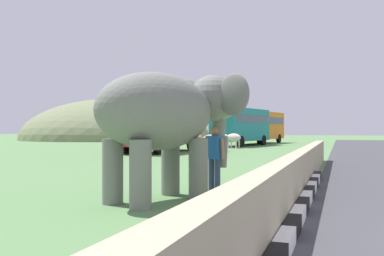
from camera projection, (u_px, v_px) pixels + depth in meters
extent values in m
cube|color=white|center=(285.00, 243.00, 5.42)|extent=(0.90, 0.20, 0.24)
cube|color=black|center=(292.00, 227.00, 6.27)|extent=(0.90, 0.20, 0.24)
cube|color=white|center=(298.00, 216.00, 7.12)|extent=(0.90, 0.20, 0.24)
cube|color=black|center=(303.00, 206.00, 7.97)|extent=(0.90, 0.20, 0.24)
cube|color=white|center=(306.00, 199.00, 8.82)|extent=(0.90, 0.20, 0.24)
cube|color=black|center=(309.00, 193.00, 9.67)|extent=(0.90, 0.20, 0.24)
cube|color=white|center=(312.00, 188.00, 10.51)|extent=(0.90, 0.20, 0.24)
cube|color=black|center=(314.00, 183.00, 11.36)|extent=(0.90, 0.20, 0.24)
cube|color=white|center=(316.00, 180.00, 12.21)|extent=(0.90, 0.20, 0.24)
cube|color=black|center=(317.00, 176.00, 13.06)|extent=(0.90, 0.20, 0.24)
cube|color=tan|center=(287.00, 185.00, 8.16)|extent=(28.00, 0.36, 1.00)
cylinder|color=slate|center=(171.00, 166.00, 10.19)|extent=(0.44, 0.44, 1.37)
cylinder|color=slate|center=(198.00, 169.00, 9.57)|extent=(0.44, 0.44, 1.37)
cylinder|color=slate|center=(113.00, 171.00, 8.94)|extent=(0.44, 0.44, 1.37)
cylinder|color=slate|center=(140.00, 174.00, 8.33)|extent=(0.44, 0.44, 1.37)
ellipsoid|color=slate|center=(157.00, 111.00, 9.26)|extent=(3.48, 2.71, 1.70)
sphere|color=slate|center=(212.00, 98.00, 10.63)|extent=(1.16, 1.16, 1.16)
ellipsoid|color=#D84C8C|center=(220.00, 93.00, 10.84)|extent=(0.59, 0.73, 0.44)
ellipsoid|color=slate|center=(186.00, 98.00, 11.06)|extent=(0.58, 0.92, 1.00)
ellipsoid|color=slate|center=(234.00, 94.00, 9.99)|extent=(0.58, 0.92, 1.00)
cylinder|color=slate|center=(220.00, 120.00, 10.84)|extent=(0.49, 0.55, 0.98)
cylinder|color=slate|center=(222.00, 152.00, 10.92)|extent=(0.36, 0.39, 0.81)
cone|color=beige|center=(210.00, 117.00, 10.99)|extent=(0.35, 0.57, 0.22)
cone|color=beige|center=(227.00, 116.00, 10.61)|extent=(0.35, 0.57, 0.22)
cylinder|color=navy|center=(211.00, 175.00, 10.82)|extent=(0.15, 0.15, 0.82)
cylinder|color=navy|center=(217.00, 175.00, 10.69)|extent=(0.15, 0.15, 0.82)
cube|color=#1E59B2|center=(214.00, 147.00, 10.76)|extent=(0.38, 0.46, 0.58)
cylinder|color=#9E7251|center=(207.00, 148.00, 10.93)|extent=(0.14, 0.17, 0.53)
cylinder|color=#9E7251|center=(222.00, 149.00, 10.58)|extent=(0.14, 0.16, 0.53)
sphere|color=#9E7251|center=(214.00, 131.00, 10.76)|extent=(0.23, 0.23, 0.23)
cube|color=#B21E1E|center=(161.00, 123.00, 29.26)|extent=(8.44, 2.93, 3.00)
cube|color=#3F5160|center=(161.00, 115.00, 29.26)|extent=(7.78, 2.94, 0.76)
cylinder|color=black|center=(163.00, 143.00, 32.16)|extent=(1.01, 0.35, 1.00)
cylinder|color=black|center=(191.00, 144.00, 31.28)|extent=(1.01, 0.35, 1.00)
cylinder|color=black|center=(126.00, 146.00, 27.23)|extent=(1.01, 0.35, 1.00)
cylinder|color=black|center=(158.00, 147.00, 26.36)|extent=(1.01, 0.35, 1.00)
cube|color=teal|center=(241.00, 125.00, 40.10)|extent=(8.46, 4.16, 3.00)
cube|color=#3F5160|center=(241.00, 119.00, 40.10)|extent=(7.84, 4.06, 0.76)
cylinder|color=black|center=(242.00, 140.00, 42.91)|extent=(1.04, 0.50, 1.00)
cylinder|color=black|center=(263.00, 140.00, 41.71)|extent=(1.04, 0.50, 1.00)
cylinder|color=black|center=(217.00, 141.00, 38.48)|extent=(1.04, 0.50, 1.00)
cylinder|color=black|center=(241.00, 141.00, 37.28)|extent=(1.04, 0.50, 1.00)
cube|color=orange|center=(260.00, 125.00, 47.13)|extent=(9.76, 4.22, 3.00)
cube|color=#3F5160|center=(260.00, 121.00, 47.13)|extent=(9.03, 4.12, 0.76)
cylinder|color=black|center=(260.00, 138.00, 50.33)|extent=(1.04, 0.48, 1.00)
cylinder|color=black|center=(279.00, 139.00, 49.17)|extent=(1.04, 0.48, 1.00)
cylinder|color=black|center=(239.00, 139.00, 45.08)|extent=(1.04, 0.48, 1.00)
cylinder|color=black|center=(260.00, 140.00, 43.93)|extent=(1.04, 0.48, 1.00)
cylinder|color=tan|center=(207.00, 147.00, 29.11)|extent=(0.12, 0.12, 0.65)
cylinder|color=tan|center=(207.00, 147.00, 29.47)|extent=(0.12, 0.12, 0.65)
cylinder|color=tan|center=(220.00, 147.00, 29.08)|extent=(0.12, 0.12, 0.65)
cylinder|color=tan|center=(220.00, 147.00, 29.44)|extent=(0.12, 0.12, 0.65)
ellipsoid|color=tan|center=(213.00, 139.00, 29.28)|extent=(1.01, 1.61, 0.66)
ellipsoid|color=tan|center=(200.00, 138.00, 29.31)|extent=(0.37, 0.46, 0.32)
cylinder|color=#473323|center=(212.00, 146.00, 31.11)|extent=(0.12, 0.12, 0.65)
cylinder|color=#473323|center=(216.00, 146.00, 31.31)|extent=(0.12, 0.12, 0.65)
cylinder|color=#473323|center=(220.00, 147.00, 30.37)|extent=(0.12, 0.12, 0.65)
cylinder|color=#473323|center=(224.00, 147.00, 30.57)|extent=(0.12, 0.12, 0.65)
ellipsoid|color=#473323|center=(218.00, 139.00, 30.84)|extent=(1.38, 1.56, 0.66)
ellipsoid|color=#473323|center=(210.00, 137.00, 31.61)|extent=(0.45, 0.48, 0.32)
cylinder|color=beige|center=(228.00, 144.00, 35.23)|extent=(0.12, 0.12, 0.65)
cylinder|color=beige|center=(231.00, 144.00, 35.46)|extent=(0.12, 0.12, 0.65)
cylinder|color=beige|center=(236.00, 145.00, 34.54)|extent=(0.12, 0.12, 0.65)
cylinder|color=beige|center=(239.00, 144.00, 34.77)|extent=(0.12, 0.12, 0.65)
ellipsoid|color=beige|center=(234.00, 137.00, 35.00)|extent=(1.29, 1.59, 0.66)
ellipsoid|color=beige|center=(226.00, 136.00, 35.72)|extent=(0.43, 0.48, 0.32)
ellipsoid|color=#707B55|center=(121.00, 139.00, 68.99)|extent=(35.15, 28.12, 12.97)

